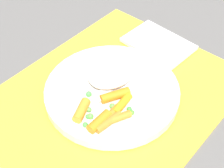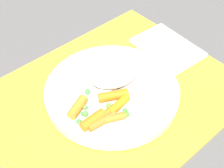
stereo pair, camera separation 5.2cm
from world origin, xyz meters
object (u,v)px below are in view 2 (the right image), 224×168
carrot_portion (102,110)px  fork (130,75)px  napkin (167,48)px  plate (112,91)px  rice_mound (114,71)px

carrot_portion → fork: bearing=-161.5°
carrot_portion → napkin: carrot_portion is taller
plate → rice_mound: rice_mound is taller
plate → carrot_portion: size_ratio=2.16×
plate → napkin: size_ratio=1.78×
plate → carrot_portion: carrot_portion is taller
plate → rice_mound: bearing=-138.5°
fork → carrot_portion: bearing=18.5°
fork → napkin: fork is taller
carrot_portion → fork: (-0.09, -0.03, -0.00)m
napkin → rice_mound: bearing=-0.1°
plate → napkin: 0.17m
plate → napkin: plate is taller
rice_mound → napkin: bearing=179.9°
napkin → plate: bearing=6.2°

